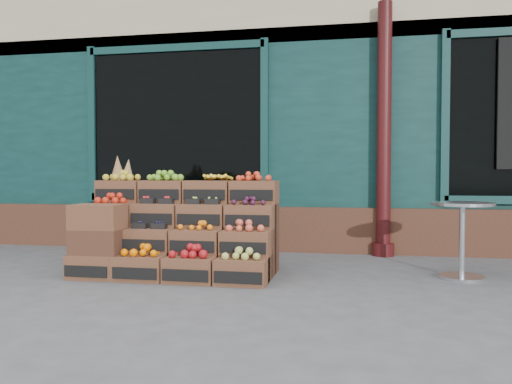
# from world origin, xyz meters

# --- Properties ---
(ground) EXTENTS (60.00, 60.00, 0.00)m
(ground) POSITION_xyz_m (0.00, 0.00, 0.00)
(ground) COLOR #49494C
(ground) RESTS_ON ground
(shop_facade) EXTENTS (12.00, 6.24, 4.80)m
(shop_facade) POSITION_xyz_m (0.00, 5.11, 2.40)
(shop_facade) COLOR #0E302E
(shop_facade) RESTS_ON ground
(crate_display) EXTENTS (2.00, 0.99, 1.25)m
(crate_display) POSITION_xyz_m (-0.98, 0.51, 0.39)
(crate_display) COLOR brown
(crate_display) RESTS_ON ground
(spare_crates) EXTENTS (0.50, 0.35, 0.74)m
(spare_crates) POSITION_xyz_m (-1.69, 0.12, 0.37)
(spare_crates) COLOR brown
(spare_crates) RESTS_ON ground
(bistro_table) EXTENTS (0.60, 0.60, 0.76)m
(bistro_table) POSITION_xyz_m (1.87, 0.74, 0.47)
(bistro_table) COLOR #ABADB2
(bistro_table) RESTS_ON ground
(shopkeeper) EXTENTS (0.88, 0.66, 2.21)m
(shopkeeper) POSITION_xyz_m (-1.47, 2.72, 1.10)
(shopkeeper) COLOR #154B27
(shopkeeper) RESTS_ON ground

